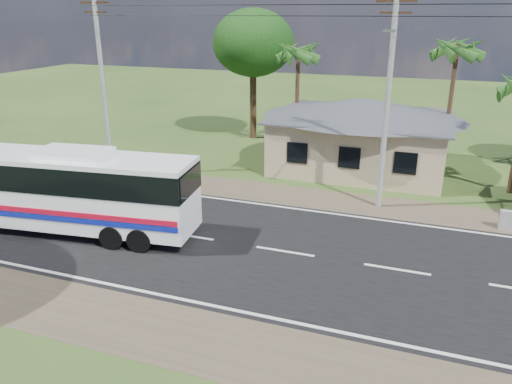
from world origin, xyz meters
TOP-DOWN VIEW (x-y plane):
  - ground at (0.00, 0.00)m, footprint 120.00×120.00m
  - road at (0.00, 0.00)m, footprint 120.00×16.00m
  - house at (1.00, 13.00)m, footprint 12.40×10.00m
  - utility_poles at (2.67, 6.49)m, footprint 32.80×2.22m
  - palm_mid at (6.00, 15.50)m, footprint 2.80×2.80m
  - palm_far at (-4.00, 16.00)m, footprint 2.80×2.80m
  - tree_behind_house at (-8.00, 18.00)m, footprint 6.00×6.00m
  - coach_bus at (-10.08, -1.36)m, footprint 12.69×4.13m

SIDE VIEW (x-z plane):
  - ground at x=0.00m, z-range 0.00..0.00m
  - road at x=0.00m, z-range -0.01..0.02m
  - coach_bus at x=-10.08m, z-range 0.28..4.15m
  - house at x=1.00m, z-range 0.14..5.14m
  - utility_poles at x=2.67m, z-range 0.27..11.27m
  - palm_far at x=-4.00m, z-range 2.83..10.53m
  - tree_behind_house at x=-8.00m, z-range 2.31..11.92m
  - palm_mid at x=6.00m, z-range 3.06..11.26m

